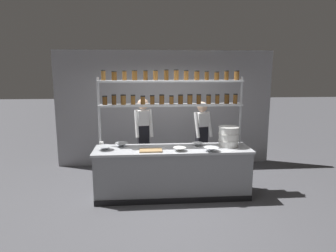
% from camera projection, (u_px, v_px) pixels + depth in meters
% --- Properties ---
extents(ground_plane, '(40.00, 40.00, 0.00)m').
position_uv_depth(ground_plane, '(172.00, 195.00, 5.68)').
color(ground_plane, '#4C4C51').
extents(back_wall, '(5.28, 0.12, 2.81)m').
position_uv_depth(back_wall, '(165.00, 109.00, 7.38)').
color(back_wall, '#939399').
rests_on(back_wall, ground_plane).
extents(prep_counter, '(2.88, 0.76, 0.92)m').
position_uv_depth(prep_counter, '(173.00, 172.00, 5.59)').
color(prep_counter, gray).
rests_on(prep_counter, ground_plane).
extents(spice_shelf_unit, '(2.76, 0.28, 2.35)m').
position_uv_depth(spice_shelf_unit, '(171.00, 95.00, 5.66)').
color(spice_shelf_unit, '#B7BABF').
rests_on(spice_shelf_unit, ground_plane).
extents(chef_left, '(0.39, 0.33, 1.77)m').
position_uv_depth(chef_left, '(143.00, 134.00, 6.17)').
color(chef_left, black).
rests_on(chef_left, ground_plane).
extents(chef_center, '(0.41, 0.33, 1.69)m').
position_uv_depth(chef_center, '(202.00, 135.00, 6.38)').
color(chef_center, black).
rests_on(chef_center, ground_plane).
extents(container_stack, '(0.39, 0.39, 0.38)m').
position_uv_depth(container_stack, '(229.00, 136.00, 5.62)').
color(container_stack, white).
rests_on(container_stack, prep_counter).
extents(cutting_board, '(0.40, 0.26, 0.02)m').
position_uv_depth(cutting_board, '(151.00, 150.00, 5.32)').
color(cutting_board, '#A88456').
rests_on(cutting_board, prep_counter).
extents(prep_bowl_near_left, '(0.27, 0.27, 0.07)m').
position_uv_depth(prep_bowl_near_left, '(211.00, 149.00, 5.29)').
color(prep_bowl_near_left, silver).
rests_on(prep_bowl_near_left, prep_counter).
extents(prep_bowl_center_front, '(0.21, 0.21, 0.06)m').
position_uv_depth(prep_bowl_center_front, '(198.00, 144.00, 5.69)').
color(prep_bowl_center_front, silver).
rests_on(prep_bowl_center_front, prep_counter).
extents(prep_bowl_center_back, '(0.26, 0.26, 0.07)m').
position_uv_depth(prep_bowl_center_back, '(122.00, 145.00, 5.62)').
color(prep_bowl_center_back, '#B2B7BC').
rests_on(prep_bowl_center_back, prep_counter).
extents(prep_bowl_near_right, '(0.27, 0.27, 0.07)m').
position_uv_depth(prep_bowl_near_right, '(105.00, 148.00, 5.38)').
color(prep_bowl_near_right, '#B2B7BC').
rests_on(prep_bowl_near_right, prep_counter).
extents(prep_bowl_far_left, '(0.23, 0.23, 0.06)m').
position_uv_depth(prep_bowl_far_left, '(180.00, 149.00, 5.32)').
color(prep_bowl_far_left, silver).
rests_on(prep_bowl_far_left, prep_counter).
extents(serving_cup_front, '(0.08, 0.08, 0.08)m').
position_uv_depth(serving_cup_front, '(102.00, 144.00, 5.65)').
color(serving_cup_front, silver).
rests_on(serving_cup_front, prep_counter).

